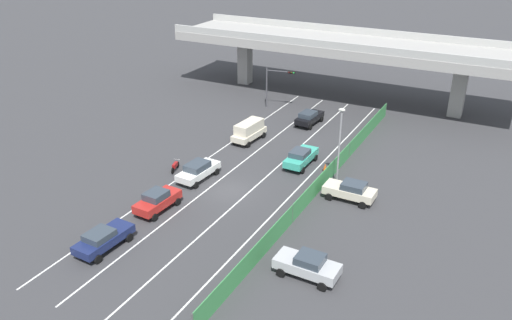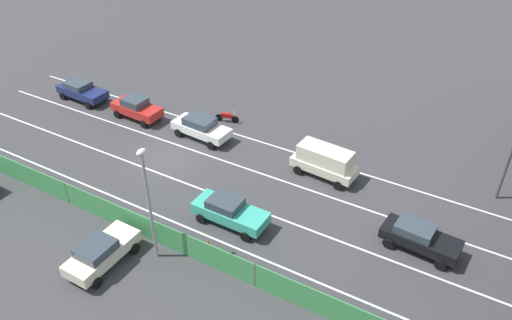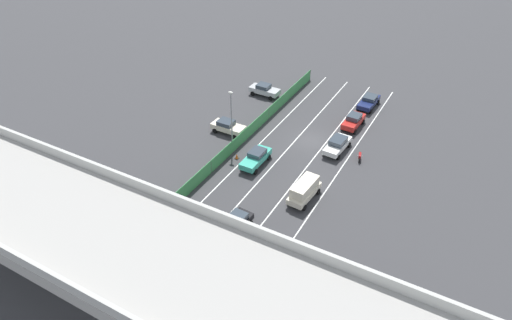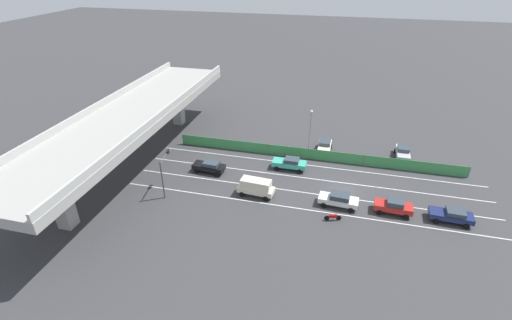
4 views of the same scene
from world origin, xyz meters
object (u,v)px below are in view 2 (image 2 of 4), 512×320
at_px(car_sedan_black, 419,237).
at_px(motorcycle, 227,117).
at_px(car_taxi_teal, 229,211).
at_px(car_sedan_red, 136,108).
at_px(car_sedan_navy, 81,90).
at_px(street_lamp, 148,195).
at_px(parked_sedan_cream, 101,252).
at_px(car_hatchback_white, 201,127).
at_px(traffic_cone, 209,244).
at_px(car_van_cream, 325,160).

height_order(car_sedan_black, motorcycle, car_sedan_black).
distance_m(car_taxi_teal, car_sedan_red, 14.98).
distance_m(car_sedan_navy, street_lamp, 21.12).
relative_size(car_sedan_navy, parked_sedan_cream, 1.07).
height_order(car_hatchback_white, street_lamp, street_lamp).
height_order(car_sedan_navy, traffic_cone, car_sedan_navy).
height_order(car_sedan_red, parked_sedan_cream, car_sedan_red).
height_order(car_sedan_black, traffic_cone, car_sedan_black).
relative_size(car_sedan_black, motorcycle, 2.36).
bearing_deg(motorcycle, car_sedan_navy, -76.72).
height_order(car_sedan_red, motorcycle, car_sedan_red).
relative_size(car_sedan_red, street_lamp, 0.60).
bearing_deg(traffic_cone, car_sedan_black, 119.98).
relative_size(car_taxi_teal, car_sedan_navy, 1.00).
height_order(car_sedan_navy, parked_sedan_cream, parked_sedan_cream).
bearing_deg(car_taxi_teal, traffic_cone, 3.30).
relative_size(car_sedan_navy, car_sedan_black, 1.04).
distance_m(car_van_cream, street_lamp, 13.16).
height_order(motorcycle, street_lamp, street_lamp).
bearing_deg(car_van_cream, car_hatchback_white, -88.93).
height_order(parked_sedan_cream, traffic_cone, parked_sedan_cream).
bearing_deg(car_van_cream, traffic_cone, -16.19).
xyz_separation_m(car_sedan_black, car_hatchback_white, (-3.63, -17.57, 0.02)).
bearing_deg(car_hatchback_white, car_taxi_teal, 44.77).
relative_size(parked_sedan_cream, traffic_cone, 6.32).
bearing_deg(parked_sedan_cream, car_sedan_red, -145.94).
bearing_deg(car_van_cream, car_sedan_navy, -89.30).
bearing_deg(car_hatchback_white, street_lamp, 23.45).
bearing_deg(motorcycle, car_taxi_teal, 33.34).
xyz_separation_m(car_sedan_red, car_hatchback_white, (-0.17, 6.20, -0.02)).
height_order(street_lamp, traffic_cone, street_lamp).
bearing_deg(car_sedan_red, traffic_cone, 54.86).
bearing_deg(car_taxi_teal, car_sedan_red, -117.69).
bearing_deg(street_lamp, car_sedan_red, -135.44).
xyz_separation_m(car_taxi_teal, parked_sedan_cream, (6.40, -4.23, 0.00)).
bearing_deg(car_sedan_black, car_sedan_red, -98.29).
distance_m(car_taxi_teal, motorcycle, 12.06).
relative_size(car_sedan_navy, car_sedan_red, 1.08).
distance_m(car_sedan_black, parked_sedan_cream, 17.75).
bearing_deg(street_lamp, traffic_cone, 131.42).
height_order(car_taxi_teal, car_sedan_navy, car_taxi_teal).
bearing_deg(motorcycle, car_sedan_red, -64.95).
bearing_deg(street_lamp, car_van_cream, 156.74).
distance_m(car_sedan_black, car_hatchback_white, 17.94).
bearing_deg(car_van_cream, motorcycle, -105.99).
bearing_deg(motorcycle, car_hatchback_white, -8.64).
distance_m(car_van_cream, parked_sedan_cream, 15.50).
xyz_separation_m(car_sedan_navy, car_sedan_black, (3.54, 29.96, 0.02)).
height_order(car_sedan_black, car_hatchback_white, car_hatchback_white).
xyz_separation_m(car_sedan_navy, parked_sedan_cream, (13.44, 15.22, 0.04)).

